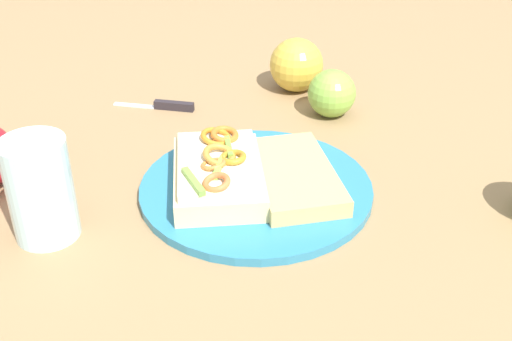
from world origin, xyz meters
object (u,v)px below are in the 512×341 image
object	(u,v)px
sandwich	(218,172)
bread_slice_side	(293,176)
apple_0	(332,93)
knife	(164,106)
plate	(256,189)
drinking_glass	(40,190)
apple_1	(296,65)

from	to	relation	value
sandwich	bread_slice_side	distance (m)	0.09
apple_0	knife	distance (m)	0.25
plate	sandwich	size ratio (longest dim) A/B	1.49
drinking_glass	knife	xyz separation A→B (m)	(-0.32, -0.02, -0.05)
bread_slice_side	apple_1	world-z (taller)	apple_1
drinking_glass	knife	world-z (taller)	drinking_glass
sandwich	bread_slice_side	world-z (taller)	sandwich
sandwich	apple_0	bearing A→B (deg)	-41.82
apple_1	knife	world-z (taller)	apple_1
drinking_glass	apple_0	bearing A→B (deg)	150.83
bread_slice_side	knife	world-z (taller)	bread_slice_side
bread_slice_side	drinking_glass	bearing A→B (deg)	95.58
apple_0	bread_slice_side	bearing A→B (deg)	2.28
plate	apple_0	world-z (taller)	apple_0
plate	drinking_glass	xyz separation A→B (m)	(0.15, -0.18, 0.05)
apple_0	knife	xyz separation A→B (m)	(0.06, -0.24, -0.03)
apple_1	knife	size ratio (longest dim) A/B	0.67
apple_0	apple_1	xyz separation A→B (m)	(-0.07, -0.07, 0.01)
sandwich	apple_1	distance (m)	0.32
sandwich	knife	size ratio (longest dim) A/B	1.49
plate	bread_slice_side	bearing A→B (deg)	115.86
apple_0	sandwich	bearing A→B (deg)	-15.96
apple_0	knife	size ratio (longest dim) A/B	0.56
plate	knife	size ratio (longest dim) A/B	2.22
bread_slice_side	knife	size ratio (longest dim) A/B	1.33
bread_slice_side	drinking_glass	xyz separation A→B (m)	(0.17, -0.22, 0.04)
plate	knife	xyz separation A→B (m)	(-0.16, -0.20, -0.00)
sandwich	knife	xyz separation A→B (m)	(-0.18, -0.17, -0.02)
plate	drinking_glass	size ratio (longest dim) A/B	2.42
drinking_glass	apple_1	bearing A→B (deg)	162.79
knife	apple_0	bearing A→B (deg)	-173.72
sandwich	apple_1	size ratio (longest dim) A/B	2.22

